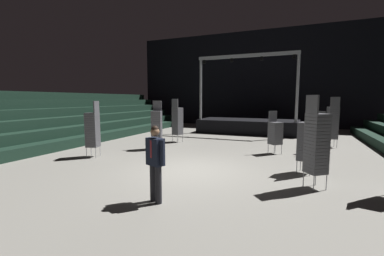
% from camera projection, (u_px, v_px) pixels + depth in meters
% --- Properties ---
extents(ground_plane, '(22.00, 30.00, 0.10)m').
position_uv_depth(ground_plane, '(191.00, 171.00, 8.31)').
color(ground_plane, gray).
extents(arena_end_wall, '(22.00, 0.30, 8.00)m').
position_uv_depth(arena_end_wall, '(260.00, 79.00, 21.62)').
color(arena_end_wall, black).
rests_on(arena_end_wall, ground_plane).
extents(bleacher_bank_left, '(4.50, 24.00, 2.70)m').
position_uv_depth(bleacher_bank_left, '(33.00, 119.00, 12.42)').
color(bleacher_bank_left, black).
rests_on(bleacher_bank_left, ground_plane).
extents(stage_riser, '(6.54, 2.87, 5.08)m').
position_uv_depth(stage_riser, '(248.00, 125.00, 17.43)').
color(stage_riser, black).
rests_on(stage_riser, ground_plane).
extents(man_with_tie, '(0.56, 0.36, 1.72)m').
position_uv_depth(man_with_tie, '(155.00, 159.00, 5.60)').
color(man_with_tie, black).
rests_on(man_with_tie, ground_plane).
extents(chair_stack_front_left, '(0.62, 0.62, 1.79)m').
position_uv_depth(chair_stack_front_left, '(275.00, 132.00, 10.72)').
color(chair_stack_front_left, '#B2B5BA').
rests_on(chair_stack_front_left, ground_plane).
extents(chair_stack_front_right, '(0.55, 0.55, 2.05)m').
position_uv_depth(chair_stack_front_right, '(307.00, 141.00, 7.83)').
color(chair_stack_front_right, '#B2B5BA').
rests_on(chair_stack_front_right, ground_plane).
extents(chair_stack_mid_left, '(0.52, 0.52, 2.39)m').
position_uv_depth(chair_stack_mid_left, '(332.00, 122.00, 12.14)').
color(chair_stack_mid_left, '#B2B5BA').
rests_on(chair_stack_mid_left, ground_plane).
extents(chair_stack_mid_centre, '(0.56, 0.56, 2.22)m').
position_uv_depth(chair_stack_mid_centre, '(157.00, 125.00, 11.73)').
color(chair_stack_mid_centre, '#B2B5BA').
rests_on(chair_stack_mid_centre, ground_plane).
extents(chair_stack_rear_left, '(0.54, 0.54, 2.31)m').
position_uv_depth(chair_stack_rear_left, '(177.00, 121.00, 13.64)').
color(chair_stack_rear_left, '#B2B5BA').
rests_on(chair_stack_rear_left, ground_plane).
extents(chair_stack_rear_right, '(0.62, 0.62, 1.79)m').
position_uv_depth(chair_stack_rear_right, '(317.00, 132.00, 10.77)').
color(chair_stack_rear_right, '#B2B5BA').
rests_on(chair_stack_rear_right, ground_plane).
extents(chair_stack_rear_centre, '(0.55, 0.55, 2.22)m').
position_uv_depth(chair_stack_rear_centre, '(93.00, 129.00, 10.10)').
color(chair_stack_rear_centre, '#B2B5BA').
rests_on(chair_stack_rear_centre, ground_plane).
extents(chair_stack_aisle_left, '(0.62, 0.62, 2.39)m').
position_uv_depth(chair_stack_aisle_left, '(317.00, 143.00, 6.47)').
color(chair_stack_aisle_left, '#B2B5BA').
rests_on(chair_stack_aisle_left, ground_plane).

